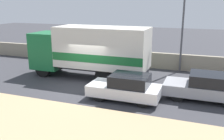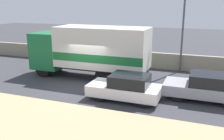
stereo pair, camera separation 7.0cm
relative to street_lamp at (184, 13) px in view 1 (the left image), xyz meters
name	(u,v)px [view 1 (the left image)]	position (x,y,z in m)	size (l,w,h in m)	color
ground_plane	(83,86)	(-5.28, -5.71, -4.32)	(80.00, 80.00, 0.00)	#38383D
dirt_shoulder_foreground	(31,121)	(-5.28, -10.84, -4.30)	(60.00, 4.64, 0.04)	tan
stone_wall_backdrop	(116,57)	(-5.28, 0.36, -3.69)	(60.00, 0.35, 1.25)	gray
street_lamp	(184,13)	(0.00, 0.00, 0.00)	(0.56, 0.28, 7.53)	#4C4C51
box_truck	(91,50)	(-5.55, -3.84, -2.37)	(8.22, 2.49, 3.53)	#196B38
car_hatchback	(126,87)	(-2.14, -6.88, -3.63)	(3.83, 1.74, 1.40)	silver
car_sedan_second	(206,87)	(1.84, -5.42, -3.59)	(4.12, 1.85, 1.45)	#9E9EA3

